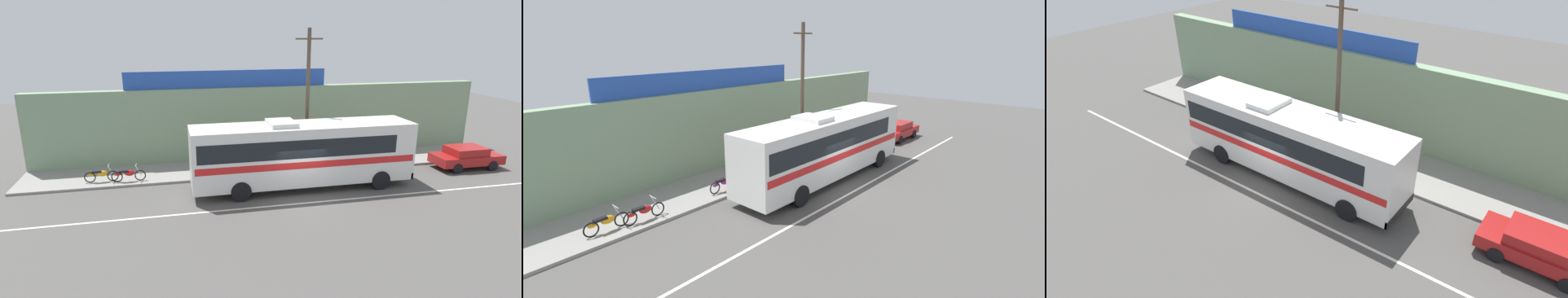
% 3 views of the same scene
% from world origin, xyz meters
% --- Properties ---
extents(ground_plane, '(70.00, 70.00, 0.00)m').
position_xyz_m(ground_plane, '(0.00, 0.00, 0.00)').
color(ground_plane, '#4F4C49').
extents(sidewalk_slab, '(30.00, 3.60, 0.14)m').
position_xyz_m(sidewalk_slab, '(0.00, 5.20, 0.07)').
color(sidewalk_slab, gray).
rests_on(sidewalk_slab, ground_plane).
extents(storefront_facade, '(30.00, 0.70, 4.80)m').
position_xyz_m(storefront_facade, '(0.00, 7.35, 2.40)').
color(storefront_facade, gray).
rests_on(storefront_facade, ground_plane).
extents(storefront_billboard, '(12.88, 0.12, 1.10)m').
position_xyz_m(storefront_billboard, '(-2.63, 7.35, 5.35)').
color(storefront_billboard, '#234CAD').
rests_on(storefront_billboard, storefront_facade).
extents(road_center_stripe, '(30.00, 0.14, 0.01)m').
position_xyz_m(road_center_stripe, '(0.00, -0.80, 0.00)').
color(road_center_stripe, silver).
rests_on(road_center_stripe, ground_plane).
extents(intercity_bus, '(11.97, 2.65, 3.78)m').
position_xyz_m(intercity_bus, '(0.36, 1.34, 2.07)').
color(intercity_bus, silver).
rests_on(intercity_bus, ground_plane).
extents(parked_car, '(4.23, 1.91, 1.37)m').
position_xyz_m(parked_car, '(11.52, 2.33, 0.74)').
color(parked_car, maroon).
rests_on(parked_car, ground_plane).
extents(utility_pole, '(1.60, 0.22, 8.33)m').
position_xyz_m(utility_pole, '(1.49, 3.84, 4.44)').
color(utility_pole, brown).
rests_on(utility_pole, sidewalk_slab).
extents(motorcycle_red, '(1.83, 0.56, 0.94)m').
position_xyz_m(motorcycle_red, '(-4.52, 4.02, 0.57)').
color(motorcycle_red, black).
rests_on(motorcycle_red, sidewalk_slab).
extents(motorcycle_orange, '(1.83, 0.56, 0.94)m').
position_xyz_m(motorcycle_orange, '(-10.37, 4.23, 0.57)').
color(motorcycle_orange, black).
rests_on(motorcycle_orange, sidewalk_slab).
extents(motorcycle_black, '(1.87, 0.56, 0.94)m').
position_xyz_m(motorcycle_black, '(-8.89, 3.98, 0.57)').
color(motorcycle_black, black).
rests_on(motorcycle_black, sidewalk_slab).
extents(pedestrian_by_curb, '(0.30, 0.48, 1.64)m').
position_xyz_m(pedestrian_by_curb, '(2.53, 4.98, 1.09)').
color(pedestrian_by_curb, brown).
rests_on(pedestrian_by_curb, sidewalk_slab).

